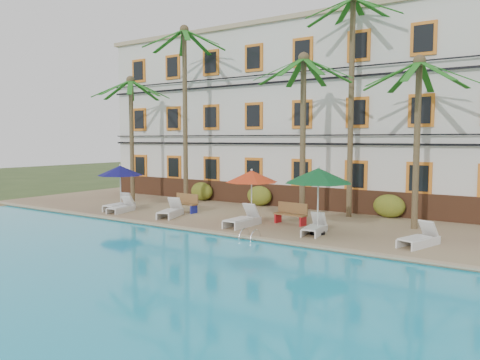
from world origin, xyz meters
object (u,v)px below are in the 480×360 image
Objects in this scene: lounger_e at (315,227)px; bench_right at (291,213)px; umbrella_red at (252,177)px; lounger_f at (419,238)px; palm_e at (418,116)px; lounger_a at (120,205)px; umbrella_blue at (120,171)px; palm_c at (303,112)px; umbrella_green at (318,176)px; palm_b at (185,93)px; pool_ladder at (250,239)px; palm_a at (131,120)px; bench_left at (186,203)px; palm_d at (352,78)px; lounger_b at (121,207)px; lounger_c at (170,211)px; lounger_d at (243,219)px.

lounger_e is 2.26m from bench_right.
lounger_f is at bearing -6.41° from umbrella_red.
lounger_e is at bearing -132.10° from palm_e.
lounger_a reaches higher than lounger_e.
umbrella_blue reaches higher than lounger_e.
palm_c is 2.83× the size of umbrella_green.
lounger_a is 9.41m from bench_right.
pool_ladder is at bearing -35.36° from palm_b.
palm_a is 7.23m from bench_left.
palm_c reaches higher than palm_e.
palm_e is at bearing 106.23° from lounger_f.
umbrella_blue is 1.81m from lounger_a.
bench_right is (1.77, 0.45, -1.56)m from umbrella_red.
palm_a is 0.71× the size of palm_d.
umbrella_blue is 2.16m from lounger_b.
lounger_f is 2.55× the size of pool_ladder.
palm_a is at bearing 167.86° from umbrella_red.
bench_left is at bearing 170.05° from umbrella_green.
umbrella_green is (0.48, -4.64, -4.25)m from palm_d.
bench_right is at bearing 11.89° from lounger_b.
pool_ladder is (-4.61, -5.41, -4.62)m from palm_e.
lounger_f is (14.35, 0.55, 0.02)m from lounger_b.
umbrella_blue reaches higher than bench_right.
palm_e is at bearing 47.90° from lounger_e.
bench_left is at bearing 173.54° from lounger_f.
bench_right is 2.07× the size of pool_ladder.
lounger_e is (1.81, -2.54, -4.63)m from palm_c.
lounger_f is at bearing 0.94° from umbrella_green.
lounger_c is at bearing -75.94° from bench_left.
lounger_c is 5.86m from bench_right.
lounger_d is 2.67× the size of pool_ladder.
bench_left reaches higher than pool_ladder.
lounger_d is (-2.85, -4.89, -6.22)m from palm_d.
umbrella_green is 1.74× the size of bench_left.
palm_d is 5.98× the size of lounger_b.
umbrella_red is 1.54× the size of bench_right.
umbrella_green reaches higher than bench_right.
umbrella_blue reaches higher than pool_ladder.
lounger_a is at bearing -179.74° from umbrella_green.
umbrella_green is at bearing 28.08° from lounger_e.
palm_a is 4.84× the size of bench_left.
bench_left is at bearing 35.08° from lounger_b.
bench_left is (-4.28, 0.49, -1.56)m from umbrella_red.
palm_c reaches higher than umbrella_blue.
lounger_b is at bearing -161.05° from palm_c.
palm_c is at bearing 156.91° from lounger_f.
lounger_a is 1.09× the size of lounger_e.
palm_c reaches higher than lounger_a.
palm_c is 3.05m from palm_d.
umbrella_green is 1.34× the size of lounger_c.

